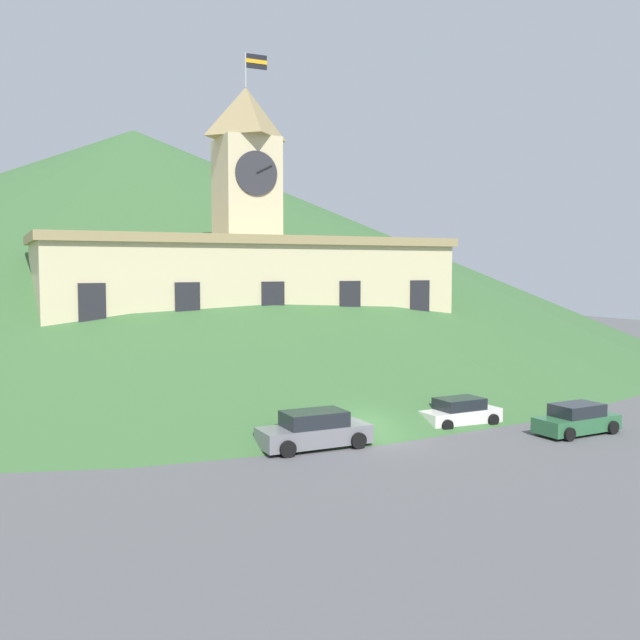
% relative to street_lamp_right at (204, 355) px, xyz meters
% --- Properties ---
extents(ground_plane, '(160.00, 160.00, 0.00)m').
position_rel_street_lamp_right_xyz_m(ground_plane, '(5.21, -12.14, -3.20)').
color(ground_plane, '#565659').
extents(civic_building, '(29.16, 10.54, 23.62)m').
position_rel_street_lamp_right_xyz_m(civic_building, '(5.21, 6.75, 2.75)').
color(civic_building, beige).
rests_on(civic_building, ground).
extents(banner_fence, '(24.58, 0.12, 2.26)m').
position_rel_street_lamp_right_xyz_m(banner_fence, '(5.21, -0.97, -2.07)').
color(banner_fence, gold).
rests_on(banner_fence, ground).
extents(hillside_backdrop, '(121.71, 121.71, 25.34)m').
position_rel_street_lamp_right_xyz_m(hillside_backdrop, '(5.21, 48.02, 9.47)').
color(hillside_backdrop, '#386033').
rests_on(hillside_backdrop, ground).
extents(street_lamp_right, '(1.26, 0.36, 4.32)m').
position_rel_street_lamp_right_xyz_m(street_lamp_right, '(0.00, 0.00, 0.00)').
color(street_lamp_right, black).
rests_on(street_lamp_right, ground).
extents(street_lamp_far_right, '(1.26, 0.36, 4.38)m').
position_rel_street_lamp_right_xyz_m(street_lamp_far_right, '(9.83, 0.00, 0.03)').
color(street_lamp_far_right, black).
rests_on(street_lamp_far_right, ground).
extents(car_green_wagon, '(4.70, 2.34, 1.55)m').
position_rel_street_lamp_right_xyz_m(car_green_wagon, '(15.24, -15.02, -2.48)').
color(car_green_wagon, '#2D663D').
rests_on(car_green_wagon, ground).
extents(car_red_sedan, '(4.52, 2.38, 1.45)m').
position_rel_street_lamp_right_xyz_m(car_red_sedan, '(13.21, -4.82, -2.53)').
color(car_red_sedan, red).
rests_on(car_red_sedan, ground).
extents(car_gray_pickup, '(5.32, 2.40, 1.75)m').
position_rel_street_lamp_right_xyz_m(car_gray_pickup, '(1.91, -11.89, -2.39)').
color(car_gray_pickup, slate).
rests_on(car_gray_pickup, ground).
extents(car_white_taxi, '(4.57, 2.27, 1.50)m').
position_rel_street_lamp_right_xyz_m(car_white_taxi, '(10.95, -10.91, -2.51)').
color(car_white_taxi, white).
rests_on(car_white_taxi, ground).
extents(car_yellow_coupe, '(4.38, 2.52, 1.35)m').
position_rel_street_lamp_right_xyz_m(car_yellow_coupe, '(-0.63, -4.87, -2.58)').
color(car_yellow_coupe, yellow).
rests_on(car_yellow_coupe, ground).
extents(car_silver_hatch, '(3.99, 2.19, 1.50)m').
position_rel_street_lamp_right_xyz_m(car_silver_hatch, '(-6.18, -4.53, -2.51)').
color(car_silver_hatch, '#B7B7BC').
rests_on(car_silver_hatch, ground).
extents(pedestrian, '(0.53, 0.53, 1.81)m').
position_rel_street_lamp_right_xyz_m(pedestrian, '(4.47, -4.76, -2.22)').
color(pedestrian, '#33567A').
rests_on(pedestrian, ground).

